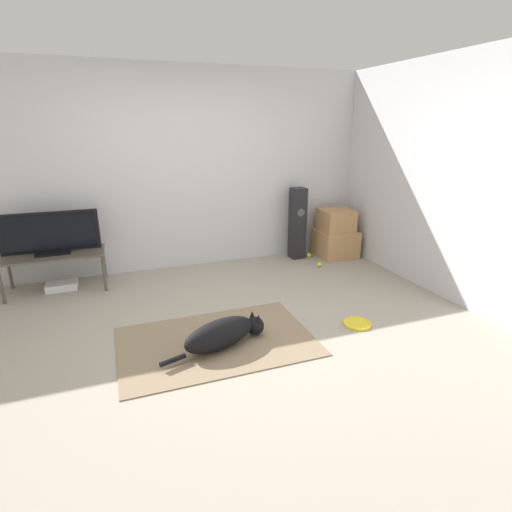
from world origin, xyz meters
The scene contains 14 objects.
ground_plane centered at (0.00, 0.00, 0.00)m, with size 12.00×12.00×0.00m, color #9E9384.
wall_back centered at (0.00, 2.10, 1.27)m, with size 8.00×0.06×2.55m.
wall_right centered at (2.60, 0.00, 1.27)m, with size 0.06×8.00×2.55m.
area_rug centered at (-0.05, -0.05, 0.01)m, with size 1.70×1.12×0.01m.
dog centered at (-0.02, -0.17, 0.14)m, with size 0.98×0.43×0.27m.
frisbee centered at (1.30, -0.21, 0.01)m, with size 0.27×0.27×0.03m.
cardboard_box_lower centered at (2.22, 1.74, 0.19)m, with size 0.54×0.51×0.38m.
cardboard_box_upper centered at (2.21, 1.75, 0.53)m, with size 0.44×0.42×0.31m.
floor_speaker centered at (1.65, 1.86, 0.51)m, with size 0.20×0.20×1.01m.
tv_stand centered at (-1.48, 1.74, 0.39)m, with size 1.09×0.50×0.44m.
tv centered at (-1.48, 1.74, 0.68)m, with size 1.04×0.20×0.49m.
tennis_ball_by_boxes centered at (1.82, 1.80, 0.03)m, with size 0.07×0.07×0.07m.
tennis_ball_near_speaker centered at (1.77, 1.39, 0.03)m, with size 0.07×0.07×0.07m.
game_console centered at (-1.45, 1.74, 0.04)m, with size 0.34×0.22×0.08m.
Camera 1 is at (-0.81, -3.12, 1.84)m, focal length 28.00 mm.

